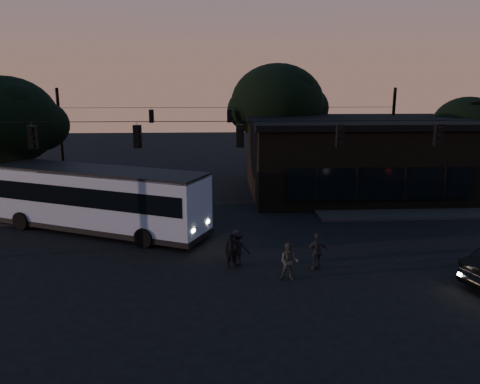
{
  "coord_description": "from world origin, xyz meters",
  "views": [
    {
      "loc": [
        -1.08,
        -16.69,
        7.83
      ],
      "look_at": [
        0.0,
        4.0,
        3.0
      ],
      "focal_mm": 35.0,
      "sensor_mm": 36.0,
      "label": 1
    }
  ],
  "objects_px": {
    "bus": "(99,197)",
    "pedestrian_d": "(238,248)",
    "building": "(357,157)",
    "pedestrian_c": "(317,252)",
    "pedestrian_a": "(231,251)",
    "pedestrian_b": "(289,262)"
  },
  "relations": [
    {
      "from": "bus",
      "to": "pedestrian_d",
      "type": "distance_m",
      "value": 8.98
    },
    {
      "from": "building",
      "to": "pedestrian_c",
      "type": "xyz_separation_m",
      "value": [
        -5.8,
        -13.96,
        -1.91
      ]
    },
    {
      "from": "bus",
      "to": "pedestrian_a",
      "type": "bearing_deg",
      "value": -14.06
    },
    {
      "from": "pedestrian_d",
      "to": "pedestrian_c",
      "type": "bearing_deg",
      "value": -172.76
    },
    {
      "from": "bus",
      "to": "pedestrian_d",
      "type": "height_order",
      "value": "bus"
    },
    {
      "from": "building",
      "to": "pedestrian_d",
      "type": "height_order",
      "value": "building"
    },
    {
      "from": "pedestrian_c",
      "to": "pedestrian_d",
      "type": "distance_m",
      "value": 3.42
    },
    {
      "from": "pedestrian_b",
      "to": "pedestrian_d",
      "type": "relative_size",
      "value": 0.96
    },
    {
      "from": "bus",
      "to": "pedestrian_c",
      "type": "bearing_deg",
      "value": -4.46
    },
    {
      "from": "bus",
      "to": "pedestrian_b",
      "type": "distance_m",
      "value": 11.59
    },
    {
      "from": "pedestrian_a",
      "to": "pedestrian_d",
      "type": "xyz_separation_m",
      "value": [
        0.3,
        0.28,
        0.04
      ]
    },
    {
      "from": "pedestrian_a",
      "to": "pedestrian_d",
      "type": "relative_size",
      "value": 0.95
    },
    {
      "from": "building",
      "to": "pedestrian_d",
      "type": "xyz_separation_m",
      "value": [
        -9.16,
        -13.33,
        -1.89
      ]
    },
    {
      "from": "pedestrian_b",
      "to": "pedestrian_c",
      "type": "relative_size",
      "value": 0.99
    },
    {
      "from": "bus",
      "to": "pedestrian_a",
      "type": "xyz_separation_m",
      "value": [
        6.89,
        -5.53,
        -1.14
      ]
    },
    {
      "from": "pedestrian_a",
      "to": "pedestrian_b",
      "type": "relative_size",
      "value": 0.99
    },
    {
      "from": "building",
      "to": "pedestrian_c",
      "type": "bearing_deg",
      "value": -112.55
    },
    {
      "from": "pedestrian_a",
      "to": "pedestrian_b",
      "type": "distance_m",
      "value": 2.7
    },
    {
      "from": "bus",
      "to": "pedestrian_c",
      "type": "relative_size",
      "value": 7.63
    },
    {
      "from": "bus",
      "to": "pedestrian_b",
      "type": "height_order",
      "value": "bus"
    },
    {
      "from": "building",
      "to": "bus",
      "type": "distance_m",
      "value": 18.25
    },
    {
      "from": "pedestrian_a",
      "to": "pedestrian_b",
      "type": "bearing_deg",
      "value": -32.08
    }
  ]
}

